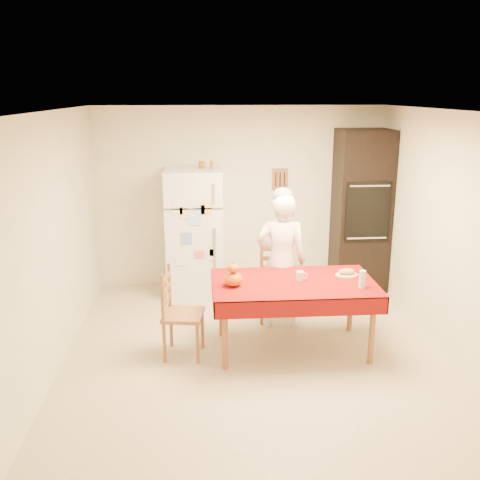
{
  "coord_description": "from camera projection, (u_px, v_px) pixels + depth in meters",
  "views": [
    {
      "loc": [
        -0.56,
        -5.09,
        2.67
      ],
      "look_at": [
        -0.16,
        0.2,
        1.2
      ],
      "focal_mm": 40.0,
      "sensor_mm": 36.0,
      "label": 1
    }
  ],
  "objects": [
    {
      "name": "room_shell",
      "position": [
        258.0,
        203.0,
        5.21
      ],
      "size": [
        4.02,
        4.52,
        2.51
      ],
      "color": "#EBE2C6",
      "rests_on": "ground"
    },
    {
      "name": "bread_loaf",
      "position": [
        347.0,
        272.0,
        5.73
      ],
      "size": [
        0.18,
        0.1,
        0.06
      ],
      "primitive_type": "ellipsoid",
      "color": "#967C4A",
      "rests_on": "bread_plate"
    },
    {
      "name": "seated_woman",
      "position": [
        281.0,
        261.0,
        6.12
      ],
      "size": [
        0.62,
        0.45,
        1.6
      ],
      "primitive_type": "imported",
      "rotation": [
        0.0,
        0.0,
        3.02
      ],
      "color": "white",
      "rests_on": "floor"
    },
    {
      "name": "oven_cabinet",
      "position": [
        361.0,
        211.0,
        7.32
      ],
      "size": [
        0.7,
        0.62,
        2.2
      ],
      "color": "black",
      "rests_on": "floor"
    },
    {
      "name": "wine_glass",
      "position": [
        362.0,
        279.0,
        5.39
      ],
      "size": [
        0.07,
        0.07,
        0.18
      ],
      "primitive_type": "cylinder",
      "color": "silver",
      "rests_on": "dining_table"
    },
    {
      "name": "dining_table",
      "position": [
        293.0,
        288.0,
        5.59
      ],
      "size": [
        1.7,
        1.0,
        0.76
      ],
      "color": "brown",
      "rests_on": "floor"
    },
    {
      "name": "spice_jar_right",
      "position": [
        212.0,
        165.0,
        7.0
      ],
      "size": [
        0.05,
        0.05,
        0.1
      ],
      "primitive_type": "cylinder",
      "color": "#95571B",
      "rests_on": "refrigerator"
    },
    {
      "name": "spice_jar_mid",
      "position": [
        204.0,
        165.0,
        6.99
      ],
      "size": [
        0.05,
        0.05,
        0.1
      ],
      "primitive_type": "cylinder",
      "color": "#8A5B19",
      "rests_on": "refrigerator"
    },
    {
      "name": "pumpkin_lower",
      "position": [
        233.0,
        279.0,
        5.43
      ],
      "size": [
        0.2,
        0.2,
        0.15
      ],
      "primitive_type": "ellipsoid",
      "color": "#E73505",
      "rests_on": "dining_table"
    },
    {
      "name": "pumpkin_upper",
      "position": [
        233.0,
        268.0,
        5.4
      ],
      "size": [
        0.12,
        0.12,
        0.09
      ],
      "primitive_type": "ellipsoid",
      "color": "#E16305",
      "rests_on": "pumpkin_lower"
    },
    {
      "name": "chair_left",
      "position": [
        177.0,
        310.0,
        5.5
      ],
      "size": [
        0.46,
        0.47,
        0.95
      ],
      "rotation": [
        0.0,
        0.0,
        1.43
      ],
      "color": "brown",
      "rests_on": "floor"
    },
    {
      "name": "coffee_mug",
      "position": [
        300.0,
        276.0,
        5.59
      ],
      "size": [
        0.08,
        0.08,
        0.1
      ],
      "primitive_type": "cylinder",
      "color": "white",
      "rests_on": "dining_table"
    },
    {
      "name": "spice_jar_left",
      "position": [
        200.0,
        165.0,
        6.99
      ],
      "size": [
        0.05,
        0.05,
        0.1
      ],
      "primitive_type": "cylinder",
      "color": "brown",
      "rests_on": "refrigerator"
    },
    {
      "name": "floor",
      "position": [
        257.0,
        354.0,
        5.64
      ],
      "size": [
        4.5,
        4.5,
        0.0
      ],
      "primitive_type": "plane",
      "color": "tan",
      "rests_on": "ground"
    },
    {
      "name": "bread_plate",
      "position": [
        346.0,
        275.0,
        5.74
      ],
      "size": [
        0.24,
        0.24,
        0.02
      ],
      "primitive_type": "cylinder",
      "color": "white",
      "rests_on": "dining_table"
    },
    {
      "name": "chair_far",
      "position": [
        276.0,
        278.0,
        6.44
      ],
      "size": [
        0.45,
        0.43,
        0.95
      ],
      "rotation": [
        0.0,
        0.0,
        -0.08
      ],
      "color": "brown",
      "rests_on": "floor"
    },
    {
      "name": "refrigerator",
      "position": [
        194.0,
        232.0,
        7.17
      ],
      "size": [
        0.75,
        0.74,
        1.7
      ],
      "color": "white",
      "rests_on": "floor"
    }
  ]
}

